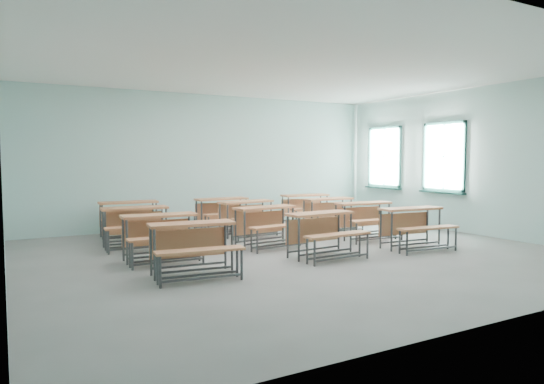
{
  "coord_description": "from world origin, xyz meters",
  "views": [
    {
      "loc": [
        -4.5,
        -7.09,
        1.66
      ],
      "look_at": [
        0.13,
        1.2,
        1.0
      ],
      "focal_mm": 32.0,
      "sensor_mm": 36.0,
      "label": 1
    }
  ],
  "objects": [
    {
      "name": "desk_unit_r3c0",
      "position": [
        -2.19,
        3.21,
        0.51
      ],
      "size": [
        1.24,
        0.87,
        0.75
      ],
      "rotation": [
        0.0,
        0.0,
        -0.05
      ],
      "color": "#B1673F",
      "rests_on": "ground"
    },
    {
      "name": "desk_unit_r1c1",
      "position": [
        -0.16,
        0.83,
        0.51
      ],
      "size": [
        1.28,
        0.93,
        0.75
      ],
      "rotation": [
        0.0,
        0.0,
        0.1
      ],
      "color": "#B1673F",
      "rests_on": "ground"
    },
    {
      "name": "desk_unit_r1c2",
      "position": [
        2.01,
        0.61,
        0.51
      ],
      "size": [
        1.26,
        0.89,
        0.75
      ],
      "rotation": [
        0.0,
        0.0,
        -0.07
      ],
      "color": "#B1673F",
      "rests_on": "ground"
    },
    {
      "name": "desk_unit_r1c0",
      "position": [
        -2.28,
        0.55,
        0.51
      ],
      "size": [
        1.23,
        0.85,
        0.75
      ],
      "rotation": [
        0.0,
        0.0,
        -0.04
      ],
      "color": "#B1673F",
      "rests_on": "ground"
    },
    {
      "name": "desk_unit_r2c2",
      "position": [
        2.01,
        1.83,
        0.51
      ],
      "size": [
        1.21,
        0.82,
        0.75
      ],
      "rotation": [
        0.0,
        0.0,
        0.01
      ],
      "color": "#B1673F",
      "rests_on": "ground"
    },
    {
      "name": "desk_unit_r2c1",
      "position": [
        0.06,
        2.11,
        0.51
      ],
      "size": [
        1.29,
        0.94,
        0.75
      ],
      "rotation": [
        0.0,
        0.0,
        0.12
      ],
      "color": "#B1673F",
      "rests_on": "ground"
    },
    {
      "name": "desk_unit_r3c2",
      "position": [
        2.15,
        3.02,
        0.51
      ],
      "size": [
        1.26,
        0.89,
        0.75
      ],
      "rotation": [
        0.0,
        0.0,
        -0.07
      ],
      "color": "#B1673F",
      "rests_on": "ground"
    },
    {
      "name": "desk_unit_r0c0",
      "position": [
        -2.18,
        -0.67,
        0.51
      ],
      "size": [
        1.28,
        0.93,
        0.75
      ],
      "rotation": [
        0.0,
        0.0,
        -0.11
      ],
      "color": "#B1673F",
      "rests_on": "ground"
    },
    {
      "name": "desk_unit_r0c2",
      "position": [
        2.08,
        -0.66,
        0.51
      ],
      "size": [
        1.27,
        0.91,
        0.75
      ],
      "rotation": [
        0.0,
        0.0,
        -0.09
      ],
      "color": "#B1673F",
      "rests_on": "ground"
    },
    {
      "name": "desk_unit_r3c1",
      "position": [
        -0.12,
        3.03,
        0.51
      ],
      "size": [
        1.2,
        0.81,
        0.75
      ],
      "rotation": [
        0.0,
        0.0,
        0.0
      ],
      "color": "#B1673F",
      "rests_on": "ground"
    },
    {
      "name": "desk_unit_r0c1",
      "position": [
        0.18,
        -0.49,
        0.51
      ],
      "size": [
        1.25,
        0.87,
        0.75
      ],
      "rotation": [
        0.0,
        0.0,
        0.06
      ],
      "color": "#B1673F",
      "rests_on": "ground"
    },
    {
      "name": "room",
      "position": [
        0.08,
        0.03,
        1.6
      ],
      "size": [
        9.04,
        8.04,
        3.24
      ],
      "color": "gray",
      "rests_on": "ground"
    },
    {
      "name": "desk_unit_r2c0",
      "position": [
        -2.36,
        1.93,
        0.51
      ],
      "size": [
        1.25,
        0.88,
        0.75
      ],
      "rotation": [
        0.0,
        0.0,
        -0.06
      ],
      "color": "#B1673F",
      "rests_on": "ground"
    }
  ]
}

